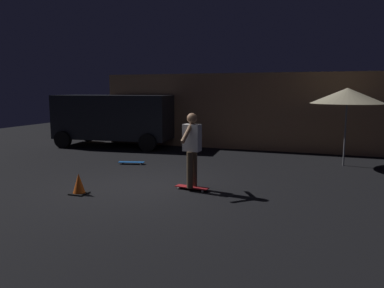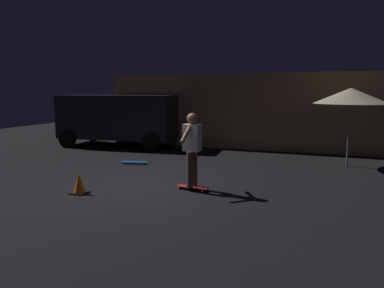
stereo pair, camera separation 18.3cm
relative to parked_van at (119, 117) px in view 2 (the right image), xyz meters
name	(u,v)px [view 2 (the right image)]	position (x,y,z in m)	size (l,w,h in m)	color
ground_plane	(145,186)	(4.04, -5.34, -1.16)	(28.00, 28.00, 0.00)	black
low_building	(263,109)	(5.22, 3.04, 0.27)	(11.85, 4.44, 2.86)	#AD7F56
parked_van	(119,117)	(0.00, 0.00, 0.00)	(4.77, 2.62, 2.03)	black
patio_umbrella	(351,96)	(8.52, -1.14, 0.91)	(2.10, 2.10, 2.30)	slate
skateboard_ridden	(192,187)	(5.21, -5.29, -1.11)	(0.80, 0.29, 0.07)	#AD1E23
skateboard_spare	(134,162)	(2.45, -3.12, -1.11)	(0.81, 0.40, 0.07)	#1959B2
skater	(192,145)	(5.21, -5.29, -0.12)	(0.40, 0.99, 1.67)	brown
traffic_cone	(79,184)	(3.02, -6.45, -0.95)	(0.34, 0.34, 0.46)	black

